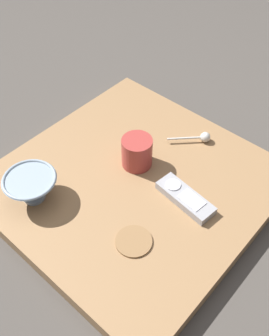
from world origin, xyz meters
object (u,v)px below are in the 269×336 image
at_px(cereal_bowl, 31,187).
at_px(drink_coaster, 134,241).
at_px(teaspoon, 203,137).
at_px(coffee_mug, 137,152).
at_px(tv_remote_near, 185,198).

relative_size(cereal_bowl, drink_coaster, 1.54).
bearing_deg(cereal_bowl, teaspoon, 66.32).
bearing_deg(cereal_bowl, drink_coaster, 14.21).
height_order(coffee_mug, tv_remote_near, coffee_mug).
bearing_deg(coffee_mug, tv_remote_near, -5.26).
height_order(teaspoon, drink_coaster, teaspoon).
xyz_separation_m(cereal_bowl, drink_coaster, (0.27, 0.07, -0.04)).
height_order(cereal_bowl, drink_coaster, cereal_bowl).
height_order(cereal_bowl, coffee_mug, coffee_mug).
distance_m(coffee_mug, tv_remote_near, 0.18).
bearing_deg(tv_remote_near, cereal_bowl, -139.90).
xyz_separation_m(coffee_mug, drink_coaster, (0.16, -0.19, -0.04)).
distance_m(coffee_mug, teaspoon, 0.21).
xyz_separation_m(cereal_bowl, tv_remote_near, (0.29, 0.24, -0.03)).
bearing_deg(teaspoon, cereal_bowl, -113.68).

